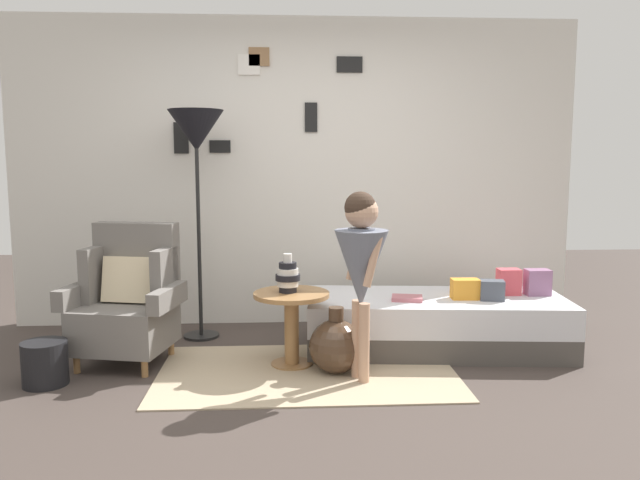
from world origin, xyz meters
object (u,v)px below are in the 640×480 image
(book_on_daybed, at_px, (407,298))
(demijohn_near, at_px, (336,346))
(person_child, at_px, (361,260))
(side_table, at_px, (292,314))
(floor_lamp, at_px, (196,139))
(daybed, at_px, (436,323))
(armchair, at_px, (128,300))
(vase_striped, at_px, (288,276))
(magazine_basket, at_px, (45,363))

(book_on_daybed, xyz_separation_m, demijohn_near, (-0.55, -0.38, -0.23))
(person_child, xyz_separation_m, demijohn_near, (-0.14, 0.16, -0.61))
(side_table, bearing_deg, floor_lamp, 134.14)
(floor_lamp, bearing_deg, daybed, -13.16)
(floor_lamp, relative_size, person_child, 1.47)
(armchair, xyz_separation_m, vase_striped, (1.12, -0.16, 0.19))
(floor_lamp, height_order, magazine_basket, floor_lamp)
(demijohn_near, distance_m, magazine_basket, 1.86)
(armchair, relative_size, book_on_daybed, 4.41)
(book_on_daybed, relative_size, demijohn_near, 0.49)
(book_on_daybed, bearing_deg, magazine_basket, -168.40)
(side_table, relative_size, book_on_daybed, 2.37)
(daybed, height_order, floor_lamp, floor_lamp)
(armchair, xyz_separation_m, book_on_daybed, (1.99, 0.05, -0.02))
(daybed, xyz_separation_m, book_on_daybed, (-0.24, -0.10, 0.22))
(armchair, height_order, person_child, person_child)
(book_on_daybed, height_order, magazine_basket, book_on_daybed)
(armchair, relative_size, magazine_basket, 3.46)
(magazine_basket, bearing_deg, daybed, 12.57)
(vase_striped, bearing_deg, side_table, -25.95)
(book_on_daybed, distance_m, demijohn_near, 0.71)
(book_on_daybed, bearing_deg, demijohn_near, -145.35)
(armchair, relative_size, daybed, 0.49)
(armchair, height_order, demijohn_near, armchair)
(armchair, bearing_deg, side_table, -8.54)
(demijohn_near, bearing_deg, person_child, -48.38)
(daybed, relative_size, person_child, 1.61)
(floor_lamp, bearing_deg, person_child, -42.57)
(vase_striped, xyz_separation_m, magazine_basket, (-1.54, -0.28, -0.49))
(daybed, relative_size, floor_lamp, 1.09)
(magazine_basket, bearing_deg, vase_striped, 10.47)
(person_child, bearing_deg, book_on_daybed, 52.99)
(side_table, xyz_separation_m, demijohn_near, (0.29, -0.16, -0.18))
(daybed, relative_size, demijohn_near, 4.38)
(armchair, relative_size, demijohn_near, 2.17)
(person_child, bearing_deg, demijohn_near, 131.62)
(magazine_basket, bearing_deg, floor_lamp, 50.22)
(armchair, height_order, side_table, armchair)
(book_on_daybed, xyz_separation_m, magazine_basket, (-2.41, -0.49, -0.28))
(daybed, distance_m, demijohn_near, 0.93)
(armchair, relative_size, floor_lamp, 0.54)
(vase_striped, xyz_separation_m, person_child, (0.46, -0.33, 0.16))
(side_table, distance_m, demijohn_near, 0.38)
(person_child, relative_size, magazine_basket, 4.36)
(side_table, height_order, person_child, person_child)
(floor_lamp, relative_size, magazine_basket, 6.42)
(armchair, bearing_deg, daybed, 3.78)
(book_on_daybed, bearing_deg, daybed, 21.77)
(daybed, height_order, demijohn_near, demijohn_near)
(armchair, relative_size, person_child, 0.79)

